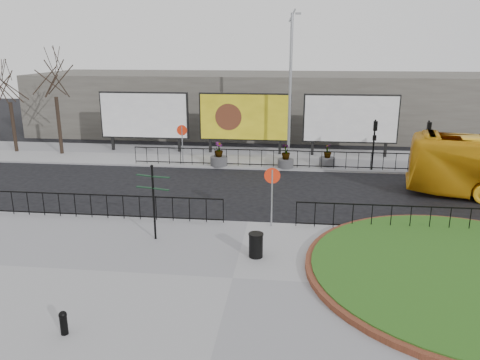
# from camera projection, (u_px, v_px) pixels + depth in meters

# --- Properties ---
(ground) EXTENTS (90.00, 90.00, 0.00)m
(ground) POSITION_uv_depth(u_px,v_px,m) (248.00, 224.00, 19.68)
(ground) COLOR black
(ground) RESTS_ON ground
(pavement_near) EXTENTS (30.00, 10.00, 0.12)m
(pavement_near) POSITION_uv_depth(u_px,v_px,m) (233.00, 280.00, 14.89)
(pavement_near) COLOR gray
(pavement_near) RESTS_ON ground
(pavement_far) EXTENTS (44.00, 6.00, 0.12)m
(pavement_far) POSITION_uv_depth(u_px,v_px,m) (266.00, 158.00, 31.12)
(pavement_far) COLOR gray
(pavement_far) RESTS_ON ground
(brick_edge) EXTENTS (10.40, 10.40, 0.18)m
(brick_edge) POSITION_uv_depth(u_px,v_px,m) (468.00, 273.00, 14.98)
(brick_edge) COLOR brown
(brick_edge) RESTS_ON pavement_near
(grass_lawn) EXTENTS (10.00, 10.00, 0.22)m
(grass_lawn) POSITION_uv_depth(u_px,v_px,m) (468.00, 273.00, 14.98)
(grass_lawn) COLOR #224813
(grass_lawn) RESTS_ON pavement_near
(railing_near_left) EXTENTS (10.00, 0.10, 1.10)m
(railing_near_left) POSITION_uv_depth(u_px,v_px,m) (107.00, 206.00, 19.87)
(railing_near_left) COLOR black
(railing_near_left) RESTS_ON pavement_near
(railing_near_right) EXTENTS (9.00, 0.10, 1.10)m
(railing_near_right) POSITION_uv_depth(u_px,v_px,m) (411.00, 218.00, 18.50)
(railing_near_right) COLOR black
(railing_near_right) RESTS_ON pavement_near
(railing_far) EXTENTS (18.00, 0.10, 1.10)m
(railing_far) POSITION_uv_depth(u_px,v_px,m) (279.00, 159.00, 28.27)
(railing_far) COLOR black
(railing_far) RESTS_ON pavement_far
(speed_sign_far) EXTENTS (0.64, 0.07, 2.47)m
(speed_sign_far) POSITION_uv_depth(u_px,v_px,m) (182.00, 136.00, 28.68)
(speed_sign_far) COLOR gray
(speed_sign_far) RESTS_ON pavement_far
(speed_sign_near) EXTENTS (0.64, 0.07, 2.47)m
(speed_sign_near) POSITION_uv_depth(u_px,v_px,m) (272.00, 184.00, 18.67)
(speed_sign_near) COLOR gray
(speed_sign_near) RESTS_ON pavement_near
(billboard_left) EXTENTS (6.20, 0.31, 4.10)m
(billboard_left) POSITION_uv_depth(u_px,v_px,m) (144.00, 116.00, 32.28)
(billboard_left) COLOR black
(billboard_left) RESTS_ON pavement_far
(billboard_mid) EXTENTS (6.20, 0.31, 4.10)m
(billboard_mid) POSITION_uv_depth(u_px,v_px,m) (245.00, 117.00, 31.52)
(billboard_mid) COLOR black
(billboard_mid) RESTS_ON pavement_far
(billboard_right) EXTENTS (6.20, 0.31, 4.10)m
(billboard_right) POSITION_uv_depth(u_px,v_px,m) (350.00, 119.00, 30.75)
(billboard_right) COLOR black
(billboard_right) RESTS_ON pavement_far
(lamp_post) EXTENTS (0.74, 0.18, 9.23)m
(lamp_post) POSITION_uv_depth(u_px,v_px,m) (290.00, 87.00, 28.69)
(lamp_post) COLOR gray
(lamp_post) RESTS_ON pavement_far
(signal_pole_a) EXTENTS (0.22, 0.26, 3.00)m
(signal_pole_a) POSITION_uv_depth(u_px,v_px,m) (374.00, 137.00, 27.31)
(signal_pole_a) COLOR black
(signal_pole_a) RESTS_ON pavement_far
(signal_pole_b) EXTENTS (0.22, 0.26, 3.00)m
(signal_pole_b) POSITION_uv_depth(u_px,v_px,m) (428.00, 138.00, 26.98)
(signal_pole_b) COLOR black
(signal_pole_b) RESTS_ON pavement_far
(tree_left) EXTENTS (2.00, 2.00, 7.00)m
(tree_left) POSITION_uv_depth(u_px,v_px,m) (57.00, 102.00, 31.20)
(tree_left) COLOR #2D2119
(tree_left) RESTS_ON pavement_far
(tree_mid) EXTENTS (2.00, 2.00, 6.20)m
(tree_mid) POSITION_uv_depth(u_px,v_px,m) (11.00, 107.00, 31.98)
(tree_mid) COLOR #2D2119
(tree_mid) RESTS_ON pavement_far
(building_backdrop) EXTENTS (40.00, 10.00, 5.00)m
(building_backdrop) POSITION_uv_depth(u_px,v_px,m) (273.00, 103.00, 40.00)
(building_backdrop) COLOR #5E5A52
(building_backdrop) RESTS_ON ground
(fingerpost_sign) EXTENTS (1.37, 0.51, 2.93)m
(fingerpost_sign) POSITION_uv_depth(u_px,v_px,m) (153.00, 195.00, 17.42)
(fingerpost_sign) COLOR black
(fingerpost_sign) RESTS_ON pavement_near
(bollard) EXTENTS (0.21, 0.21, 0.65)m
(bollard) POSITION_uv_depth(u_px,v_px,m) (63.00, 322.00, 11.89)
(bollard) COLOR black
(bollard) RESTS_ON pavement_near
(litter_bin) EXTENTS (0.53, 0.53, 0.87)m
(litter_bin) POSITION_uv_depth(u_px,v_px,m) (256.00, 245.00, 16.27)
(litter_bin) COLOR black
(litter_bin) RESTS_ON pavement_near
(planter_a) EXTENTS (1.06, 1.06, 1.47)m
(planter_a) POSITION_uv_depth(u_px,v_px,m) (219.00, 158.00, 28.79)
(planter_a) COLOR #4C4C4F
(planter_a) RESTS_ON pavement_far
(planter_b) EXTENTS (0.97, 0.97, 1.44)m
(planter_b) POSITION_uv_depth(u_px,v_px,m) (286.00, 159.00, 28.33)
(planter_b) COLOR #4C4C4F
(planter_b) RESTS_ON pavement_far
(planter_c) EXTENTS (0.97, 0.97, 1.35)m
(planter_c) POSITION_uv_depth(u_px,v_px,m) (327.00, 159.00, 28.75)
(planter_c) COLOR #4C4C4F
(planter_c) RESTS_ON pavement_far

